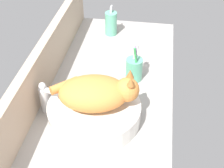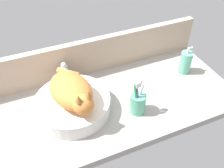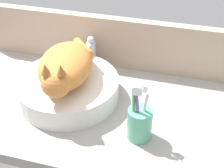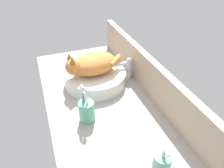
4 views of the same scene
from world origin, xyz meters
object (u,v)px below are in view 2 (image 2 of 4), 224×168
Objects in this scene: cat at (72,91)px; faucet at (65,74)px; toothbrush_cup at (138,103)px; sink_basin at (73,105)px; soap_dispenser at (185,62)px.

cat reaches higher than faucet.
toothbrush_cup is at bearing -50.37° from faucet.
sink_basin is 19.00cm from faucet.
faucet is (1.71, 18.58, 3.59)cm from sink_basin.
cat is 2.06× the size of soap_dispenser.
sink_basin is 1.85× the size of toothbrush_cup.
faucet is 0.87× the size of soap_dispenser.
soap_dispenser is at bearing -13.05° from faucet.
cat is 29.88cm from toothbrush_cup.
toothbrush_cup reaches higher than faucet.
sink_basin is 64.56cm from soap_dispenser.
cat is 64.67cm from soap_dispenser.
cat reaches higher than toothbrush_cup.
soap_dispenser reaches higher than sink_basin.
cat is (0.31, -1.33, 9.47)cm from sink_basin.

